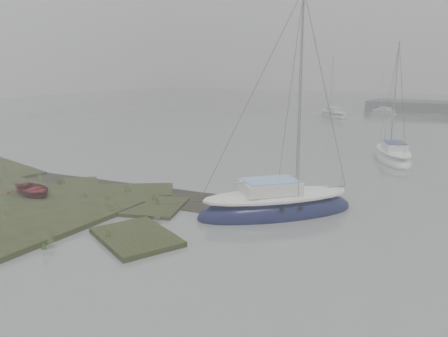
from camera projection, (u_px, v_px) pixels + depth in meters
ground at (341, 135)px, 42.76m from camera, size 160.00×160.00×0.00m
sailboat_main at (276, 207)px, 19.68m from camera, size 6.84×6.99×10.39m
sailboat_white at (393, 157)px, 31.01m from camera, size 4.35×6.61×8.90m
sailboat_far_a at (333, 115)px, 58.55m from camera, size 5.75×6.00×8.84m
sailboat_far_c at (383, 113)px, 62.50m from camera, size 4.64×3.92×6.52m
dinghy at (33, 190)px, 21.85m from camera, size 3.04×2.47×0.56m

